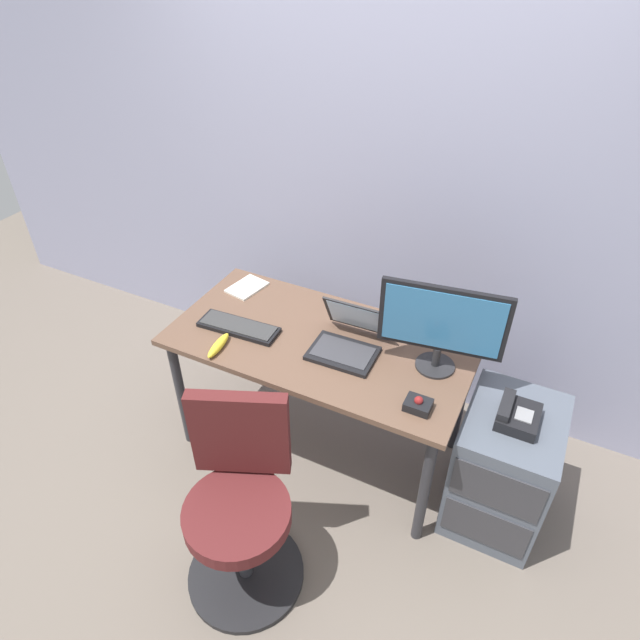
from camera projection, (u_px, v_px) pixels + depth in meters
name	position (u px, v px, depth m)	size (l,w,h in m)	color
ground_plane	(320.00, 441.00, 3.09)	(8.00, 8.00, 0.00)	#6F6459
back_wall	(383.00, 160.00, 2.76)	(6.00, 0.10, 2.80)	#9B9DBA
desk	(320.00, 353.00, 2.69)	(1.47, 0.74, 0.75)	brown
file_cabinet	(502.00, 466.00, 2.56)	(0.42, 0.53, 0.65)	#525A66
desk_phone	(517.00, 415.00, 2.33)	(0.17, 0.20, 0.09)	black
office_chair	(241.00, 508.00, 2.26)	(0.53, 0.55, 0.94)	black
monitor_main	(442.00, 324.00, 2.34)	(0.55, 0.18, 0.43)	#262628
keyboard	(239.00, 327.00, 2.70)	(0.42, 0.16, 0.03)	black
laptop	(348.00, 340.00, 2.56)	(0.32, 0.33, 0.22)	black
trackball_mouse	(418.00, 404.00, 2.27)	(0.11, 0.09, 0.07)	black
coffee_mug	(387.00, 327.00, 2.64)	(0.09, 0.08, 0.10)	#314F95
paper_notepad	(247.00, 287.00, 3.00)	(0.15, 0.21, 0.01)	white
banana	(218.00, 345.00, 2.58)	(0.19, 0.04, 0.04)	yellow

